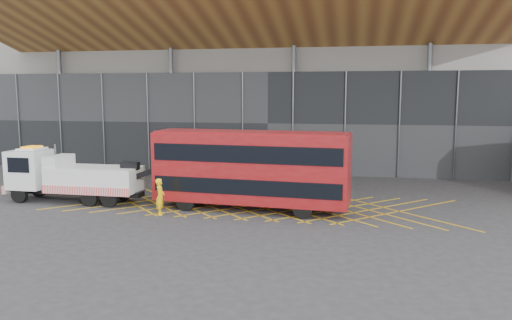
# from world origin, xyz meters

# --- Properties ---
(ground_plane) EXTENTS (120.00, 120.00, 0.00)m
(ground_plane) POSITION_xyz_m (0.00, 0.00, 0.00)
(ground_plane) COLOR #2C2C2F
(road_markings) EXTENTS (23.16, 7.16, 0.01)m
(road_markings) POSITION_xyz_m (3.20, 0.00, 0.01)
(road_markings) COLOR gold
(road_markings) RESTS_ON ground_plane
(construction_building) EXTENTS (55.00, 23.97, 18.00)m
(construction_building) POSITION_xyz_m (1.92, 18.40, 8.98)
(construction_building) COLOR gray
(construction_building) RESTS_ON ground_plane
(recovery_truck) EXTENTS (9.42, 2.34, 3.29)m
(recovery_truck) POSITION_xyz_m (-7.62, -1.18, 1.52)
(recovery_truck) COLOR black
(recovery_truck) RESTS_ON ground_plane
(bus_towed) EXTENTS (10.77, 3.25, 4.32)m
(bus_towed) POSITION_xyz_m (3.24, -1.28, 2.40)
(bus_towed) COLOR maroon
(bus_towed) RESTS_ON ground_plane
(worker) EXTENTS (0.63, 0.80, 1.93)m
(worker) POSITION_xyz_m (-1.20, -3.19, 0.96)
(worker) COLOR yellow
(worker) RESTS_ON ground_plane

